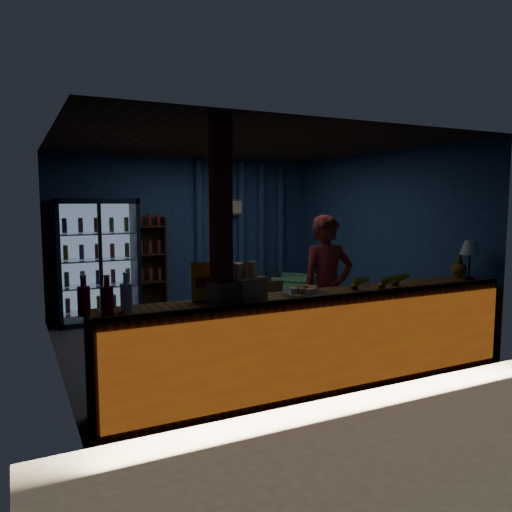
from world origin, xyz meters
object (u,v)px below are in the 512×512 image
Objects in this scene: green_chair at (294,292)px; shopkeeper at (327,290)px; table_lamp at (470,249)px; pastry_tray at (304,292)px.

shopkeeper is at bearing 22.68° from green_chair.
pastry_tray is at bearing 178.40° from table_lamp.
shopkeeper is 0.89m from pastry_tray.
table_lamp is (0.43, -3.25, 1.00)m from green_chair.
table_lamp is (1.55, -0.63, 0.45)m from shopkeeper.
table_lamp is (2.21, -0.06, 0.33)m from pastry_tray.
shopkeeper is 3.80× the size of pastry_tray.
shopkeeper reaches higher than table_lamp.
pastry_tray is 0.99× the size of table_lamp.
shopkeeper is 2.91m from green_chair.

